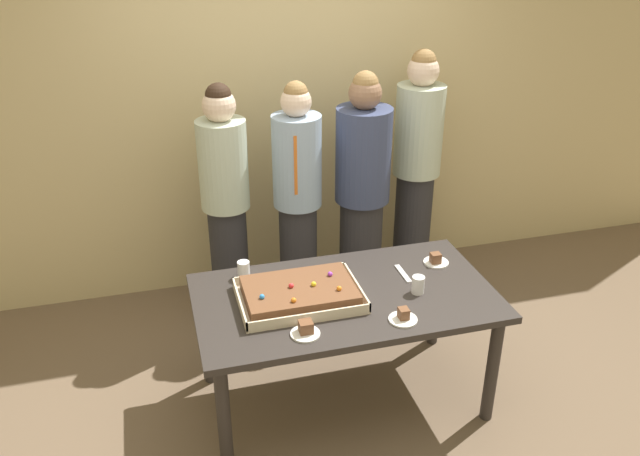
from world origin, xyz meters
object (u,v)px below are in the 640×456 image
at_px(sheet_cake, 299,293).
at_px(cake_server_utensil, 403,274).
at_px(drink_cup_middle, 418,285).
at_px(drink_cup_nearest, 244,270).
at_px(person_green_shirt_behind, 226,202).
at_px(person_striped_tie_right, 416,168).
at_px(plated_slice_near_right, 436,260).
at_px(person_far_right_suit, 298,200).
at_px(plated_slice_near_left, 403,317).
at_px(party_table, 345,308).
at_px(person_serving_front, 362,191).
at_px(plated_slice_far_left, 306,330).

xyz_separation_m(sheet_cake, cake_server_utensil, (0.64, 0.11, -0.04)).
bearing_deg(drink_cup_middle, drink_cup_nearest, 154.97).
distance_m(cake_server_utensil, person_green_shirt_behind, 1.30).
relative_size(drink_cup_nearest, person_striped_tie_right, 0.06).
bearing_deg(person_striped_tie_right, sheet_cake, 0.01).
height_order(plated_slice_near_right, person_green_shirt_behind, person_green_shirt_behind).
bearing_deg(person_far_right_suit, drink_cup_middle, 34.29).
height_order(sheet_cake, plated_slice_near_left, sheet_cake).
relative_size(party_table, plated_slice_near_right, 10.96).
bearing_deg(sheet_cake, person_striped_tie_right, 45.15).
relative_size(plated_slice_near_right, person_striped_tie_right, 0.08).
height_order(plated_slice_near_right, person_far_right_suit, person_far_right_suit).
bearing_deg(person_green_shirt_behind, sheet_cake, 0.00).
relative_size(drink_cup_nearest, person_serving_front, 0.06).
xyz_separation_m(sheet_cake, drink_cup_nearest, (-0.25, 0.32, 0.01)).
bearing_deg(cake_server_utensil, plated_slice_near_left, -111.97).
distance_m(plated_slice_near_right, person_serving_front, 0.85).
height_order(cake_server_utensil, person_striped_tie_right, person_striped_tie_right).
bearing_deg(party_table, sheet_cake, 176.91).
height_order(plated_slice_far_left, drink_cup_nearest, drink_cup_nearest).
bearing_deg(plated_slice_near_left, cake_server_utensil, 68.03).
relative_size(party_table, plated_slice_far_left, 10.96).
xyz_separation_m(sheet_cake, person_striped_tie_right, (1.16, 1.17, 0.16)).
bearing_deg(drink_cup_nearest, person_striped_tie_right, 31.02).
height_order(plated_slice_near_left, person_serving_front, person_serving_front).
bearing_deg(plated_slice_far_left, sheet_cake, 81.76).
relative_size(plated_slice_near_right, cake_server_utensil, 0.75).
bearing_deg(person_serving_front, drink_cup_middle, 32.50).
xyz_separation_m(plated_slice_near_left, drink_cup_middle, (0.18, 0.23, 0.03)).
bearing_deg(plated_slice_near_right, drink_cup_nearest, 172.61).
height_order(drink_cup_nearest, drink_cup_middle, same).
distance_m(drink_cup_middle, person_far_right_suit, 1.16).
bearing_deg(drink_cup_middle, person_striped_tie_right, 67.87).
distance_m(plated_slice_near_right, person_green_shirt_behind, 1.43).
bearing_deg(party_table, person_green_shirt_behind, 115.09).
distance_m(plated_slice_near_right, drink_cup_nearest, 1.14).
xyz_separation_m(plated_slice_near_right, cake_server_utensil, (-0.23, -0.07, -0.02)).
height_order(drink_cup_middle, person_striped_tie_right, person_striped_tie_right).
bearing_deg(sheet_cake, person_serving_front, 55.22).
relative_size(sheet_cake, person_green_shirt_behind, 0.39).
height_order(drink_cup_middle, person_far_right_suit, person_far_right_suit).
height_order(plated_slice_near_left, plated_slice_far_left, plated_slice_far_left).
height_order(party_table, cake_server_utensil, cake_server_utensil).
relative_size(party_table, sheet_cake, 2.50).
height_order(plated_slice_near_left, drink_cup_nearest, drink_cup_nearest).
relative_size(plated_slice_near_right, person_green_shirt_behind, 0.09).
bearing_deg(person_far_right_suit, sheet_cake, 0.01).
height_order(cake_server_utensil, person_far_right_suit, person_far_right_suit).
bearing_deg(person_striped_tie_right, drink_cup_nearest, -14.12).
xyz_separation_m(sheet_cake, person_serving_front, (0.69, 0.99, 0.11)).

